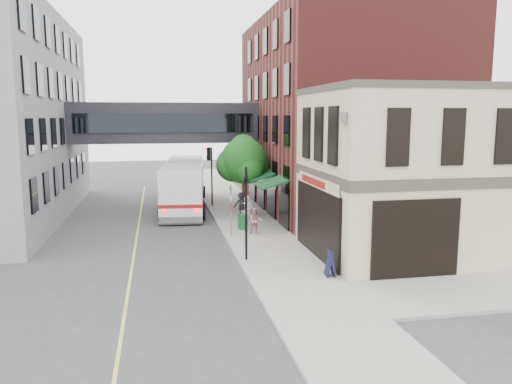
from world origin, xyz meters
name	(u,v)px	position (x,y,z in m)	size (l,w,h in m)	color
ground	(245,276)	(0.00, 0.00, 0.00)	(120.00, 120.00, 0.00)	#38383A
sidewalk_main	(239,213)	(2.00, 14.00, 0.07)	(4.00, 60.00, 0.15)	gray
corner_building	(413,172)	(8.97, 2.00, 4.21)	(10.19, 8.12, 8.45)	#B9AF8D
brick_building	(341,116)	(9.98, 15.00, 6.99)	(13.76, 18.00, 14.00)	#591F1B
skyway_bridge	(165,123)	(-3.00, 18.00, 6.50)	(14.00, 3.18, 3.00)	black
traffic_signal_near	(245,202)	(0.37, 2.00, 2.98)	(0.44, 0.22, 4.60)	black
traffic_signal_far	(210,165)	(0.26, 17.00, 3.34)	(0.53, 0.28, 4.50)	black
street_sign_pole	(231,205)	(0.39, 7.00, 1.93)	(0.08, 0.75, 3.00)	gray
street_tree	(243,161)	(2.19, 13.22, 3.91)	(3.80, 3.20, 5.60)	#382619
lane_marking	(138,230)	(-5.00, 10.00, 0.01)	(0.12, 40.00, 0.01)	#D8CC4C
bus	(184,183)	(-1.70, 17.10, 1.95)	(4.13, 13.16, 3.48)	white
pedestrian_a	(247,211)	(1.83, 9.69, 1.06)	(0.67, 0.44, 1.82)	silver
pedestrian_b	(255,221)	(1.87, 7.21, 0.92)	(0.75, 0.58, 1.54)	#BF7B85
pedestrian_c	(241,204)	(1.94, 12.51, 0.98)	(1.07, 0.62, 1.66)	black
newspaper_box	(242,222)	(1.32, 8.50, 0.60)	(0.45, 0.40, 0.90)	#145A27
sandwich_board	(330,263)	(3.53, -1.15, 0.71)	(0.40, 0.63, 1.12)	black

